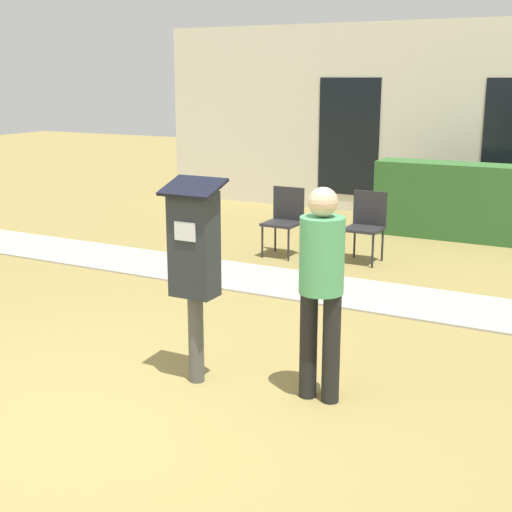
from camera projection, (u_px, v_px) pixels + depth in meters
The scene contains 8 objects.
ground_plane at pixel (108, 419), 4.95m from camera, with size 40.00×40.00×0.00m, color olive.
sidewalk at pixel (315, 287), 8.03m from camera, with size 12.00×1.10×0.02m.
building_facade at pixel (432, 122), 11.71m from camera, with size 10.00×0.26×3.20m.
parking_meter at pixel (194, 255), 5.34m from camera, with size 0.44×0.31×1.59m.
person_standing at pixel (321, 278), 5.05m from camera, with size 0.32×0.32×1.58m.
outdoor_chair_left at pixel (285, 216), 9.42m from camera, with size 0.44×0.44×0.90m.
outdoor_chair_middle at pixel (367, 221), 9.08m from camera, with size 0.44×0.44×0.90m.
hedge_row at pixel (479, 203), 10.27m from camera, with size 2.97×0.60×1.10m.
Camera 1 is at (3.04, -3.51, 2.32)m, focal length 50.00 mm.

